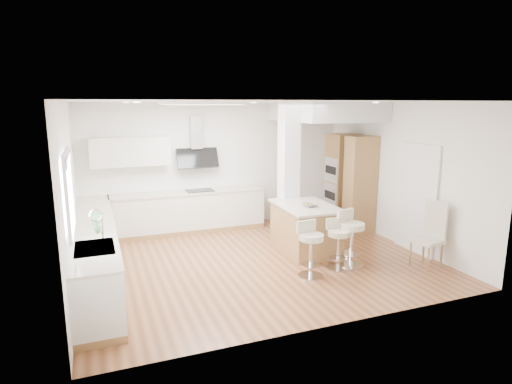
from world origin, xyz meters
name	(u,v)px	position (x,y,z in m)	size (l,w,h in m)	color
ground	(257,260)	(0.00, 0.00, 0.00)	(6.00, 6.00, 0.00)	#945A36
ceiling	(257,260)	(0.00, 0.00, 0.00)	(6.00, 5.00, 0.02)	silver
wall_back	(218,165)	(0.00, 2.50, 1.40)	(6.00, 0.04, 2.80)	white
wall_left	(70,197)	(-3.00, 0.00, 1.40)	(0.04, 5.00, 2.80)	white
wall_right	(398,174)	(3.00, 0.00, 1.40)	(0.04, 5.00, 2.80)	white
skylight	(202,103)	(-0.79, 0.60, 2.77)	(4.10, 2.10, 0.06)	white
window_left	(68,188)	(-2.96, -0.90, 1.69)	(0.06, 1.28, 1.07)	white
doorway_right	(417,200)	(2.97, -0.60, 1.00)	(0.05, 1.00, 2.10)	#4C453C
counter_left	(96,250)	(-2.70, 0.23, 0.46)	(0.63, 4.50, 1.35)	#A27745
counter_back	(181,201)	(-0.91, 2.22, 0.70)	(3.62, 0.63, 2.50)	#A27745
pillar	(289,172)	(1.05, 0.95, 1.40)	(0.35, 0.35, 2.80)	white
soffit	(325,112)	(2.10, 1.40, 2.60)	(1.78, 2.20, 0.40)	silver
oven_column	(349,182)	(2.68, 1.23, 1.05)	(0.63, 1.21, 2.10)	#A27745
peninsula	(305,228)	(1.05, 0.17, 0.45)	(1.03, 1.51, 0.97)	#A27745
bar_stool_a	(311,246)	(0.54, -0.99, 0.51)	(0.46, 0.46, 0.92)	silver
bar_stool_b	(338,241)	(1.13, -0.86, 0.48)	(0.41, 0.41, 0.86)	silver
bar_stool_c	(351,235)	(1.40, -0.82, 0.55)	(0.55, 0.55, 0.98)	silver
dining_chair	(431,232)	(2.70, -1.31, 0.61)	(0.52, 0.52, 1.15)	beige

